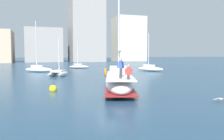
{
  "coord_description": "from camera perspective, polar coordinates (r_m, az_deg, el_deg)",
  "views": [
    {
      "loc": [
        -6.44,
        -18.52,
        3.39
      ],
      "look_at": [
        0.87,
        2.79,
        1.8
      ],
      "focal_mm": 37.0,
      "sensor_mm": 36.0,
      "label": 1
    }
  ],
  "objects": [
    {
      "name": "ground_plane",
      "position": [
        19.89,
        0.24,
        -5.77
      ],
      "size": [
        400.0,
        400.0,
        0.0
      ],
      "primitive_type": "plane",
      "color": "navy"
    },
    {
      "name": "main_sailboat",
      "position": [
        20.86,
        1.78,
        -2.77
      ],
      "size": [
        5.34,
        9.86,
        14.12
      ],
      "color": "white",
      "rests_on": "ground"
    },
    {
      "name": "moored_sloop_far",
      "position": [
        44.86,
        -17.69,
        0.29
      ],
      "size": [
        5.32,
        3.94,
        9.4
      ],
      "color": "white",
      "rests_on": "ground"
    },
    {
      "name": "moored_catamaran",
      "position": [
        45.33,
        9.41,
        0.41
      ],
      "size": [
        4.06,
        5.27,
        7.35
      ],
      "color": "white",
      "rests_on": "ground"
    },
    {
      "name": "moored_cutter_left",
      "position": [
        53.88,
        -8.16,
        0.92
      ],
      "size": [
        4.74,
        2.65,
        6.33
      ],
      "color": "#B7B2A8",
      "rests_on": "ground"
    },
    {
      "name": "moored_cutter_right",
      "position": [
        35.71,
        -13.1,
        -0.7
      ],
      "size": [
        3.68,
        4.75,
        5.79
      ],
      "color": "white",
      "rests_on": "ground"
    },
    {
      "name": "seagull",
      "position": [
        17.59,
        25.15,
        -6.49
      ],
      "size": [
        1.01,
        0.48,
        0.17
      ],
      "color": "silver",
      "rests_on": "ground"
    },
    {
      "name": "mooring_buoy",
      "position": [
        21.69,
        -14.37,
        -4.52
      ],
      "size": [
        0.7,
        0.7,
        0.95
      ],
      "color": "yellow",
      "rests_on": "ground"
    },
    {
      "name": "waterfront_buildings",
      "position": [
        102.63,
        -15.62,
        7.96
      ],
      "size": [
        85.92,
        21.96,
        27.54
      ],
      "color": "#B2B7BC",
      "rests_on": "ground"
    }
  ]
}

